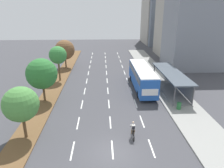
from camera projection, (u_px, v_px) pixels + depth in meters
ground_plane at (113, 152)px, 17.72m from camera, size 140.00×140.00×0.00m
median_strip at (60, 79)px, 36.10m from camera, size 2.60×52.00×0.12m
sidewalk_right at (158, 77)px, 36.87m from camera, size 4.50×52.00×0.15m
lane_divider_left at (87, 81)px, 35.32m from camera, size 0.14×48.86×0.01m
lane_divider_center at (107, 81)px, 35.48m from camera, size 0.14×48.86×0.01m
lane_divider_right at (127, 80)px, 35.63m from camera, size 0.14×48.86×0.01m
bus_shelter at (173, 80)px, 30.22m from camera, size 2.90×11.43×2.86m
bus at (142, 76)px, 31.29m from camera, size 2.54×11.29×3.37m
cyclist at (133, 130)px, 19.50m from camera, size 0.46×1.82×1.71m
median_tree_nearest at (21, 104)px, 18.48m from camera, size 3.24×3.24×5.08m
median_tree_second at (42, 74)px, 26.14m from camera, size 3.94×3.94×5.73m
median_tree_third at (58, 55)px, 33.73m from camera, size 2.91×2.91×5.86m
median_tree_fourth at (65, 50)px, 41.73m from camera, size 4.00×4.00×5.72m
trash_bin at (179, 106)px, 24.95m from camera, size 0.52×0.52×0.85m
building_near_right at (196, 28)px, 41.44m from camera, size 10.98×9.33×15.88m
building_mid_right at (182, 10)px, 51.61m from camera, size 11.27×9.78×22.78m
building_far_right at (162, 3)px, 67.57m from camera, size 9.57×11.73×27.21m
building_tall_right at (159, 10)px, 71.20m from camera, size 9.89×13.25×22.70m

